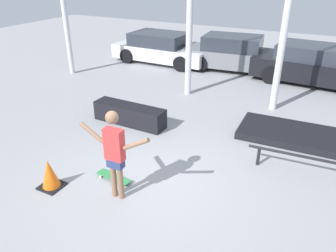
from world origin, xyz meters
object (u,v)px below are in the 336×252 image
(parked_car_grey, at_px, (235,54))
(skateboarder, at_px, (115,150))
(grind_rail, at_px, (311,161))
(traffic_cone, at_px, (50,174))
(skateboard, at_px, (114,177))
(manual_pad, at_px, (300,136))
(parked_car_white, at_px, (162,48))
(parked_car_black, at_px, (314,65))
(grind_box, at_px, (130,114))

(parked_car_grey, bearing_deg, skateboarder, -91.99)
(skateboarder, height_order, grind_rail, skateboarder)
(grind_rail, distance_m, traffic_cone, 5.23)
(skateboard, bearing_deg, skateboarder, -38.14)
(skateboard, distance_m, parked_car_grey, 8.68)
(manual_pad, relative_size, parked_car_white, 0.69)
(parked_car_white, relative_size, parked_car_black, 0.97)
(skateboarder, relative_size, traffic_cone, 2.92)
(skateboarder, distance_m, grind_rail, 3.97)
(parked_car_white, height_order, parked_car_black, parked_car_black)
(skateboard, distance_m, traffic_cone, 1.24)
(skateboard, relative_size, manual_pad, 0.27)
(skateboarder, distance_m, manual_pad, 4.91)
(skateboarder, distance_m, grind_box, 3.26)
(skateboarder, distance_m, skateboard, 1.10)
(skateboarder, bearing_deg, grind_rail, 35.88)
(manual_pad, bearing_deg, parked_car_grey, 123.04)
(grind_box, relative_size, traffic_cone, 3.40)
(skateboarder, relative_size, parked_car_black, 0.40)
(grind_rail, bearing_deg, traffic_cone, -148.50)
(skateboarder, relative_size, parked_car_white, 0.41)
(manual_pad, height_order, parked_car_white, parked_car_white)
(skateboarder, height_order, skateboard, skateboarder)
(parked_car_grey, distance_m, traffic_cone, 9.45)
(grind_box, xyz_separation_m, parked_car_black, (4.06, 5.98, 0.40))
(grind_rail, height_order, parked_car_white, parked_car_white)
(manual_pad, bearing_deg, skateboarder, -124.67)
(grind_box, bearing_deg, parked_car_black, 55.81)
(parked_car_grey, bearing_deg, parked_car_black, -11.34)
(grind_rail, distance_m, parked_car_black, 6.41)
(skateboard, xyz_separation_m, grind_rail, (3.51, 1.97, 0.30))
(traffic_cone, bearing_deg, skateboarder, 14.97)
(parked_car_white, bearing_deg, manual_pad, -35.07)
(grind_box, distance_m, grind_rail, 4.68)
(parked_car_black, bearing_deg, manual_pad, -83.26)
(traffic_cone, bearing_deg, manual_pad, 46.63)
(grind_box, height_order, parked_car_black, parked_car_black)
(skateboard, xyz_separation_m, parked_car_black, (2.90, 8.35, 0.60))
(grind_box, distance_m, traffic_cone, 3.13)
(skateboarder, distance_m, traffic_cone, 1.57)
(skateboard, relative_size, grind_box, 0.39)
(skateboarder, xyz_separation_m, parked_car_black, (2.51, 8.74, -0.35))
(skateboard, bearing_deg, parked_car_grey, 98.14)
(grind_rail, relative_size, parked_car_black, 0.57)
(grind_box, relative_size, manual_pad, 0.69)
(skateboarder, bearing_deg, parked_car_white, 111.93)
(parked_car_black, xyz_separation_m, traffic_cone, (-3.85, -9.10, -0.37))
(manual_pad, bearing_deg, parked_car_black, 92.86)
(grind_box, bearing_deg, traffic_cone, -86.14)
(parked_car_black, height_order, traffic_cone, parked_car_black)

